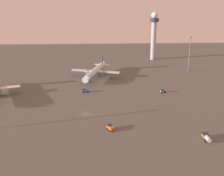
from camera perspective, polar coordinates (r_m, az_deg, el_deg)
ground_plane at (r=148.77m, az=-5.24°, el=-5.04°), size 416.00×416.00×0.00m
control_tower at (r=265.70m, az=8.15°, el=10.65°), size 8.00×8.00×41.95m
airplane_mid_apron at (r=209.98m, az=-3.28°, el=3.29°), size 35.35×45.01×11.77m
pushback_tug at (r=180.81m, az=9.77°, el=-0.57°), size 3.31×2.24×2.05m
baggage_tractor at (r=131.35m, az=-0.29°, el=-7.70°), size 3.66×4.58×2.25m
cargo_loader at (r=179.67m, az=-5.22°, el=-0.46°), size 4.36×2.50×2.25m
fuel_truck at (r=128.97m, az=17.96°, el=-9.10°), size 2.53×6.35×2.35m
apron_light_west at (r=231.33m, az=14.90°, el=6.87°), size 4.80×0.90×26.86m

